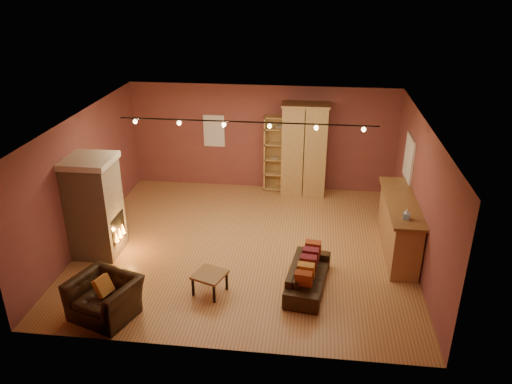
# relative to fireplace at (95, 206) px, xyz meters

# --- Properties ---
(floor) EXTENTS (7.00, 7.00, 0.00)m
(floor) POSITION_rel_fireplace_xyz_m (3.04, 0.60, -1.06)
(floor) COLOR #966135
(floor) RESTS_ON ground
(ceiling) EXTENTS (7.00, 7.00, 0.00)m
(ceiling) POSITION_rel_fireplace_xyz_m (3.04, 0.60, 1.74)
(ceiling) COLOR brown
(ceiling) RESTS_ON back_wall
(back_wall) EXTENTS (7.00, 0.02, 2.80)m
(back_wall) POSITION_rel_fireplace_xyz_m (3.04, 3.85, 0.34)
(back_wall) COLOR brown
(back_wall) RESTS_ON floor
(left_wall) EXTENTS (0.02, 6.50, 2.80)m
(left_wall) POSITION_rel_fireplace_xyz_m (-0.46, 0.60, 0.34)
(left_wall) COLOR brown
(left_wall) RESTS_ON floor
(right_wall) EXTENTS (0.02, 6.50, 2.80)m
(right_wall) POSITION_rel_fireplace_xyz_m (6.54, 0.60, 0.34)
(right_wall) COLOR brown
(right_wall) RESTS_ON floor
(fireplace) EXTENTS (1.01, 0.98, 2.12)m
(fireplace) POSITION_rel_fireplace_xyz_m (0.00, 0.00, 0.00)
(fireplace) COLOR tan
(fireplace) RESTS_ON floor
(back_window) EXTENTS (0.56, 0.04, 0.86)m
(back_window) POSITION_rel_fireplace_xyz_m (1.74, 3.83, 0.49)
(back_window) COLOR white
(back_window) RESTS_ON back_wall
(bookcase) EXTENTS (0.84, 0.33, 2.05)m
(bookcase) POSITION_rel_fireplace_xyz_m (3.52, 3.74, -0.02)
(bookcase) COLOR tan
(bookcase) RESTS_ON floor
(armoire) EXTENTS (1.20, 0.68, 2.44)m
(armoire) POSITION_rel_fireplace_xyz_m (4.16, 3.54, 0.16)
(armoire) COLOR tan
(armoire) RESTS_ON floor
(bar_counter) EXTENTS (0.66, 2.49, 1.19)m
(bar_counter) POSITION_rel_fireplace_xyz_m (6.24, 0.75, -0.46)
(bar_counter) COLOR #B07E51
(bar_counter) RESTS_ON floor
(tissue_box) EXTENTS (0.14, 0.14, 0.21)m
(tissue_box) POSITION_rel_fireplace_xyz_m (6.19, -0.07, 0.22)
(tissue_box) COLOR #87B1D9
(tissue_box) RESTS_ON bar_counter
(right_window) EXTENTS (0.05, 0.90, 1.00)m
(right_window) POSITION_rel_fireplace_xyz_m (6.51, 2.00, 0.59)
(right_window) COLOR white
(right_window) RESTS_ON right_wall
(loveseat) EXTENTS (0.71, 1.71, 0.72)m
(loveseat) POSITION_rel_fireplace_xyz_m (4.40, -0.78, -0.71)
(loveseat) COLOR black
(loveseat) RESTS_ON floor
(armchair) EXTENTS (1.25, 1.03, 0.94)m
(armchair) POSITION_rel_fireplace_xyz_m (0.95, -2.01, -0.59)
(armchair) COLOR black
(armchair) RESTS_ON floor
(coffee_table) EXTENTS (0.69, 0.69, 0.41)m
(coffee_table) POSITION_rel_fireplace_xyz_m (2.61, -1.17, -0.71)
(coffee_table) COLOR brown
(coffee_table) RESTS_ON floor
(track_rail) EXTENTS (5.20, 0.09, 0.13)m
(track_rail) POSITION_rel_fireplace_xyz_m (3.04, 0.80, 1.63)
(track_rail) COLOR black
(track_rail) RESTS_ON ceiling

